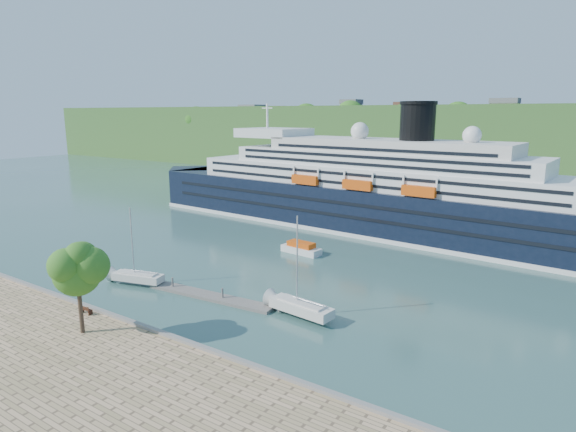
# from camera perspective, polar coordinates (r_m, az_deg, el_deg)

# --- Properties ---
(ground) EXTENTS (400.00, 400.00, 0.00)m
(ground) POSITION_cam_1_polar(r_m,az_deg,el_deg) (53.23, -19.00, -12.40)
(ground) COLOR #2F5350
(ground) RESTS_ON ground
(far_hillside) EXTENTS (400.00, 50.00, 24.00)m
(far_hillside) POSITION_cam_1_polar(r_m,az_deg,el_deg) (178.32, 21.03, 8.27)
(far_hillside) COLOR #2E5A24
(far_hillside) RESTS_ON ground
(quay_coping) EXTENTS (220.00, 0.50, 0.30)m
(quay_coping) POSITION_cam_1_polar(r_m,az_deg,el_deg) (52.67, -19.26, -11.32)
(quay_coping) COLOR slate
(quay_coping) RESTS_ON promenade
(cruise_ship) EXTENTS (105.45, 21.79, 23.51)m
(cruise_ship) POSITION_cam_1_polar(r_m,az_deg,el_deg) (91.14, 8.38, 5.86)
(cruise_ship) COLOR black
(cruise_ship) RESTS_ON ground
(park_bench) EXTENTS (1.61, 0.77, 1.00)m
(park_bench) POSITION_cam_1_polar(r_m,az_deg,el_deg) (55.15, -22.82, -10.14)
(park_bench) COLOR #4A2515
(park_bench) RESTS_ON promenade
(promenade_tree) EXTENTS (5.91, 5.91, 9.79)m
(promenade_tree) POSITION_cam_1_polar(r_m,az_deg,el_deg) (49.33, -23.62, -7.37)
(promenade_tree) COLOR #2C6B1C
(promenade_tree) RESTS_ON promenade
(floating_pontoon) EXTENTS (17.32, 3.50, 0.38)m
(floating_pontoon) POSITION_cam_1_polar(r_m,az_deg,el_deg) (58.64, -9.27, -9.35)
(floating_pontoon) COLOR gray
(floating_pontoon) RESTS_ON ground
(sailboat_white_near) EXTENTS (7.69, 3.94, 9.56)m
(sailboat_white_near) POSITION_cam_1_polar(r_m,az_deg,el_deg) (63.62, -17.56, -3.69)
(sailboat_white_near) COLOR silver
(sailboat_white_near) RESTS_ON ground
(sailboat_white_far) EXTENTS (8.38, 3.14, 10.57)m
(sailboat_white_far) POSITION_cam_1_polar(r_m,az_deg,el_deg) (50.90, 1.59, -6.45)
(sailboat_white_far) COLOR silver
(sailboat_white_far) RESTS_ON ground
(tender_launch) EXTENTS (6.84, 2.97, 1.83)m
(tender_launch) POSITION_cam_1_polar(r_m,az_deg,el_deg) (75.24, 1.58, -3.76)
(tender_launch) COLOR #DA4D0C
(tender_launch) RESTS_ON ground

